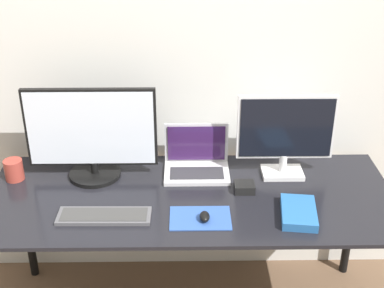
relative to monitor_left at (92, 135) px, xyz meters
name	(u,v)px	position (x,y,z in m)	size (l,w,h in m)	color
wall_back	(189,51)	(0.45, 0.26, 0.31)	(7.00, 0.05, 2.50)	silver
desk	(190,209)	(0.45, -0.18, -0.29)	(1.84, 0.74, 0.72)	black
monitor_left	(92,135)	(0.00, 0.00, 0.00)	(0.60, 0.24, 0.44)	black
monitor_right	(286,133)	(0.90, 0.00, 0.00)	(0.45, 0.14, 0.41)	silver
laptop	(197,161)	(0.49, 0.04, -0.16)	(0.31, 0.22, 0.22)	silver
keyboard	(104,216)	(0.09, -0.35, -0.21)	(0.39, 0.13, 0.02)	#4C4C51
mousepad	(200,218)	(0.49, -0.36, -0.21)	(0.26, 0.17, 0.00)	#2D519E
mouse	(205,217)	(0.51, -0.38, -0.19)	(0.04, 0.07, 0.03)	black
book	(299,213)	(0.91, -0.35, -0.20)	(0.17, 0.25, 0.04)	#235B9E
mug	(14,170)	(-0.37, -0.03, -0.17)	(0.09, 0.09, 0.10)	#99382D
power_brick	(244,187)	(0.70, -0.15, -0.20)	(0.09, 0.08, 0.04)	black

